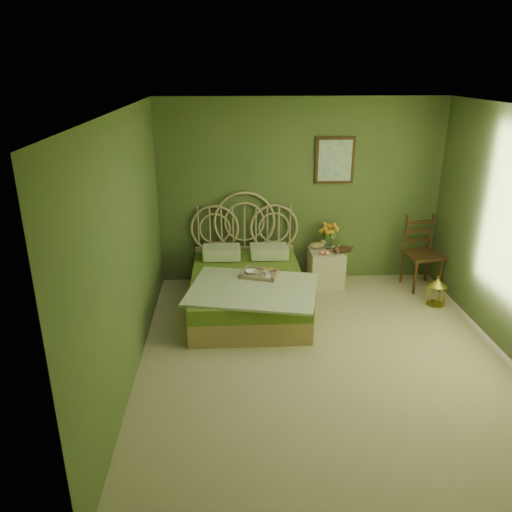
{
  "coord_description": "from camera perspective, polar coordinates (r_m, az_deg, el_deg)",
  "views": [
    {
      "loc": [
        -1.02,
        -4.59,
        2.97
      ],
      "look_at": [
        -0.7,
        1.0,
        0.83
      ],
      "focal_mm": 35.0,
      "sensor_mm": 36.0,
      "label": 1
    }
  ],
  "objects": [
    {
      "name": "floor",
      "position": [
        5.56,
        7.95,
        -11.61
      ],
      "size": [
        4.5,
        4.5,
        0.0
      ],
      "primitive_type": "plane",
      "color": "tan",
      "rests_on": "ground"
    },
    {
      "name": "chair",
      "position": [
        7.42,
        18.42,
        0.95
      ],
      "size": [
        0.51,
        0.51,
        1.03
      ],
      "rotation": [
        0.0,
        0.0,
        0.14
      ],
      "color": "#36200E",
      "rests_on": "floor"
    },
    {
      "name": "wall_left",
      "position": [
        4.98,
        -14.46,
        0.63
      ],
      "size": [
        0.0,
        4.5,
        4.5
      ],
      "primitive_type": "plane",
      "rotation": [
        1.57,
        0.0,
        1.57
      ],
      "color": "#566434",
      "rests_on": "floor"
    },
    {
      "name": "bed",
      "position": [
        6.46,
        -0.99,
        -3.57
      ],
      "size": [
        1.69,
        2.13,
        1.32
      ],
      "color": "tan",
      "rests_on": "floor"
    },
    {
      "name": "wall_back",
      "position": [
        7.11,
        5.08,
        7.25
      ],
      "size": [
        4.0,
        0.0,
        4.0
      ],
      "primitive_type": "plane",
      "rotation": [
        1.57,
        0.0,
        0.0
      ],
      "color": "#566434",
      "rests_on": "floor"
    },
    {
      "name": "coffee_cup",
      "position": [
        6.22,
        1.18,
        -2.03
      ],
      "size": [
        0.09,
        0.09,
        0.07
      ],
      "primitive_type": "imported",
      "rotation": [
        0.0,
        0.0,
        -0.15
      ],
      "color": "white",
      "rests_on": "bed"
    },
    {
      "name": "ceiling",
      "position": [
        4.71,
        9.58,
        16.14
      ],
      "size": [
        4.5,
        4.5,
        0.0
      ],
      "primitive_type": "plane",
      "rotation": [
        3.14,
        0.0,
        0.0
      ],
      "color": "silver",
      "rests_on": "wall_back"
    },
    {
      "name": "book_lower",
      "position": [
        7.17,
        9.48,
        0.71
      ],
      "size": [
        0.17,
        0.21,
        0.02
      ],
      "primitive_type": "imported",
      "rotation": [
        0.0,
        0.0,
        -0.06
      ],
      "color": "#381E0F",
      "rests_on": "nightstand"
    },
    {
      "name": "book_upper",
      "position": [
        7.16,
        9.49,
        0.87
      ],
      "size": [
        0.27,
        0.3,
        0.02
      ],
      "primitive_type": "imported",
      "rotation": [
        0.0,
        0.0,
        -0.51
      ],
      "color": "#472819",
      "rests_on": "nightstand"
    },
    {
      "name": "wall_art",
      "position": [
        7.07,
        9.0,
        10.73
      ],
      "size": [
        0.54,
        0.04,
        0.64
      ],
      "color": "#36200E",
      "rests_on": "wall_back"
    },
    {
      "name": "nightstand",
      "position": [
        7.2,
        8.05,
        -0.69
      ],
      "size": [
        0.47,
        0.48,
        0.95
      ],
      "color": "beige",
      "rests_on": "floor"
    },
    {
      "name": "birdcage",
      "position": [
        7.0,
        19.92,
        -3.9
      ],
      "size": [
        0.24,
        0.24,
        0.37
      ],
      "rotation": [
        0.0,
        0.0,
        0.37
      ],
      "color": "#DEC347",
      "rests_on": "floor"
    },
    {
      "name": "cereal_bowl",
      "position": [
        6.31,
        -0.53,
        -1.83
      ],
      "size": [
        0.15,
        0.15,
        0.04
      ],
      "primitive_type": "imported",
      "rotation": [
        0.0,
        0.0,
        0.05
      ],
      "color": "white",
      "rests_on": "bed"
    }
  ]
}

